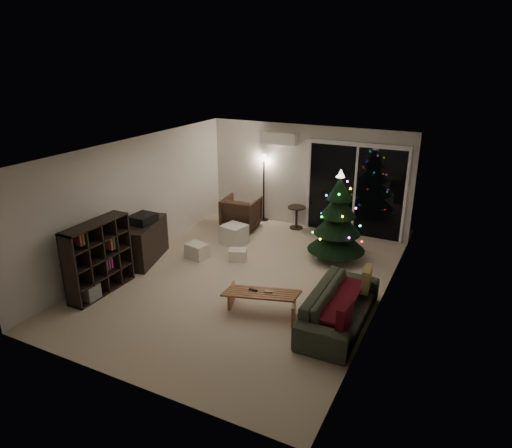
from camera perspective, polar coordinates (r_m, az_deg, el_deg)
The scene contains 18 objects.
room at distance 9.44m, azimuth 5.17°, elevation 1.74°, with size 6.50×7.51×2.60m.
bookshelf at distance 8.64m, azimuth -19.85°, elevation -3.81°, with size 0.34×1.33×1.33m, color black, non-canonical shape.
media_cabinet at distance 9.67m, azimuth -13.73°, elevation -2.15°, with size 0.49×1.32×0.82m, color black.
stereo at distance 9.49m, azimuth -13.98°, elevation 0.64°, with size 0.42×0.49×0.18m, color black.
armchair at distance 11.17m, azimuth -1.86°, elevation 1.44°, with size 0.83×0.86×0.78m, color #402D22.
ottoman at distance 10.28m, azimuth -2.75°, elevation -1.32°, with size 0.49×0.49×0.44m, color silver.
cardboard_box_a at distance 9.68m, azimuth -7.40°, elevation -3.34°, with size 0.43×0.33×0.31m, color white.
cardboard_box_b at distance 9.48m, azimuth -2.31°, elevation -3.90°, with size 0.36×0.27×0.25m, color white.
side_table at distance 11.21m, azimuth 5.09°, elevation 0.82°, with size 0.44×0.44×0.55m, color black.
floor_lamp at distance 11.57m, azimuth 0.97°, elevation 4.40°, with size 0.26×0.26×1.65m, color black.
sofa at distance 7.41m, azimuth 10.40°, elevation -10.15°, with size 2.08×0.81×0.61m, color #394132.
sofa_throw at distance 7.37m, azimuth 9.72°, elevation -9.08°, with size 0.65×1.50×0.05m, color #5D0716.
cushion_a at distance 7.81m, azimuth 13.66°, elevation -6.70°, with size 0.12×0.40×0.40m, color #A78850.
cushion_b at distance 6.70m, azimuth 11.00°, elevation -11.37°, with size 0.12×0.40×0.40m, color #5D0716.
coffee_table at distance 7.63m, azimuth 0.68°, elevation -9.79°, with size 1.20×0.42×0.38m, color #9B512E, non-canonical shape.
remote_a at distance 7.59m, azimuth -0.34°, elevation -8.23°, with size 0.15×0.05×0.02m, color black.
remote_b at distance 7.54m, azimuth 1.55°, elevation -8.47°, with size 0.14×0.04×0.02m, color slate.
christmas_tree at distance 9.38m, azimuth 10.21°, elevation 1.03°, with size 1.19×1.19×1.92m, color black.
Camera 1 is at (3.66, -6.85, 4.05)m, focal length 32.00 mm.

